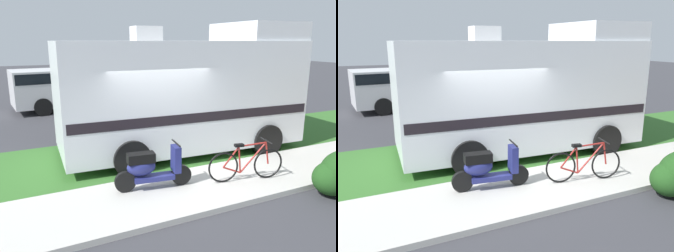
{
  "view_description": "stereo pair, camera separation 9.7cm",
  "coord_description": "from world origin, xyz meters",
  "views": [
    {
      "loc": [
        -3.21,
        -6.88,
        3.15
      ],
      "look_at": [
        0.28,
        0.3,
        1.1
      ],
      "focal_mm": 35.91,
      "sensor_mm": 36.0,
      "label": 1
    },
    {
      "loc": [
        -3.13,
        -6.92,
        3.15
      ],
      "look_at": [
        0.28,
        0.3,
        1.1
      ],
      "focal_mm": 35.91,
      "sensor_mm": 36.0,
      "label": 2
    }
  ],
  "objects": [
    {
      "name": "scooter",
      "position": [
        -0.68,
        -0.86,
        0.58
      ],
      "size": [
        1.65,
        0.55,
        0.97
      ],
      "color": "black",
      "rests_on": "ground"
    },
    {
      "name": "pickup_truck_near",
      "position": [
        3.28,
        6.22,
        1.01
      ],
      "size": [
        5.74,
        2.25,
        1.9
      ],
      "color": "#B7B29E",
      "rests_on": "ground"
    },
    {
      "name": "sidewalk",
      "position": [
        0.0,
        -1.2,
        0.06
      ],
      "size": [
        24.0,
        2.0,
        0.12
      ],
      "color": "beige",
      "rests_on": "ground"
    },
    {
      "name": "motorhome_rv",
      "position": [
        1.28,
        1.32,
        1.74
      ],
      "size": [
        6.81,
        3.04,
        3.63
      ],
      "color": "silver",
      "rests_on": "ground"
    },
    {
      "name": "grass_strip",
      "position": [
        0.0,
        1.5,
        0.04
      ],
      "size": [
        24.0,
        3.4,
        0.08
      ],
      "color": "#336628",
      "rests_on": "ground"
    },
    {
      "name": "pickup_truck_far",
      "position": [
        -0.89,
        9.18,
        0.99
      ],
      "size": [
        5.75,
        2.56,
        1.87
      ],
      "color": "silver",
      "rests_on": "ground"
    },
    {
      "name": "bicycle",
      "position": [
        1.38,
        -1.38,
        0.51
      ],
      "size": [
        1.72,
        0.57,
        0.9
      ],
      "color": "black",
      "rests_on": "ground"
    },
    {
      "name": "ground_plane",
      "position": [
        0.0,
        0.0,
        0.0
      ],
      "size": [
        80.0,
        80.0,
        0.0
      ],
      "primitive_type": "plane",
      "color": "#38383D"
    }
  ]
}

